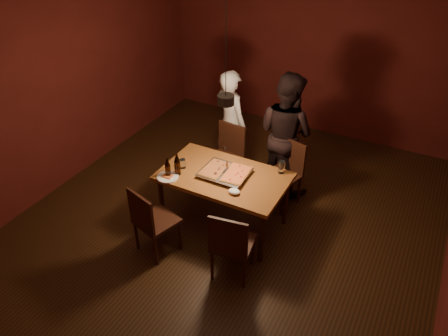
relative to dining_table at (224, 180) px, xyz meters
The scene contains 19 objects.
room_shell 0.73m from the dining_table, 46.67° to the right, with size 6.00×6.00×6.00m.
dining_table is the anchor object (origin of this frame).
chair_far_left 0.93m from the dining_table, 114.80° to the left, with size 0.46×0.46×0.49m.
chair_far_right 0.95m from the dining_table, 59.13° to the left, with size 0.52×0.52×0.49m.
chair_near_left 0.98m from the dining_table, 120.23° to the right, with size 0.52×0.52×0.49m.
chair_near_right 0.90m from the dining_table, 57.37° to the right, with size 0.48×0.48×0.49m.
pizza_tray 0.10m from the dining_table, 14.84° to the left, with size 0.55×0.45×0.05m, color silver.
pizza_meat 0.18m from the dining_table, behind, with size 0.25×0.39×0.02m, color maroon.
pizza_cheese 0.20m from the dining_table, ahead, with size 0.26×0.41×0.02m, color gold.
spatula 0.14m from the dining_table, 58.97° to the left, with size 0.09×0.24×0.04m, color silver, non-canonical shape.
beer_bottle_a 0.68m from the dining_table, 149.48° to the right, with size 0.07×0.07×0.25m.
beer_bottle_b 0.59m from the dining_table, 154.19° to the right, with size 0.07×0.07×0.28m.
water_glass_left 0.54m from the dining_table, 169.57° to the right, with size 0.07×0.07×0.12m, color silver.
water_glass_right 0.70m from the dining_table, 32.26° to the left, with size 0.08×0.08×0.16m, color silver.
plate_slice 0.67m from the dining_table, 147.71° to the right, with size 0.26×0.26×0.03m.
napkin 0.39m from the dining_table, 44.69° to the right, with size 0.13×0.10×0.06m, color white.
diner_white 1.23m from the dining_table, 113.47° to the left, with size 0.57×0.38×1.57m, color silver.
diner_dark 1.19m from the dining_table, 73.71° to the left, with size 0.82×0.64×1.69m, color black.
pendant_lamp 1.09m from the dining_table, 46.67° to the right, with size 0.18×0.18×1.10m.
Camera 1 is at (1.94, -3.69, 3.69)m, focal length 35.00 mm.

